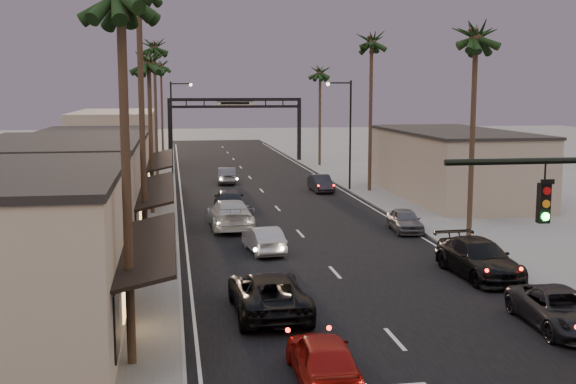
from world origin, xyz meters
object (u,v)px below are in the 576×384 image
object	(u,v)px
palm_ld	(154,43)
oncoming_red	(323,357)
palm_ra	(476,29)
palm_far	(161,63)
palm_rb	(372,37)
oncoming_pickup	(268,293)
streetlight_left	(174,120)
curbside_black	(479,258)
curbside_near	(561,309)
streetlight_right	(347,126)
arch	(235,113)
oncoming_silver	(263,239)
palm_rc	(320,68)
palm_lc	(149,56)

from	to	relation	value
palm_ld	oncoming_red	xyz separation A→B (m)	(5.48, -48.00, -11.69)
palm_ra	palm_far	xyz separation A→B (m)	(-16.90, 54.00, 0.00)
palm_rb	oncoming_pickup	distance (m)	34.95
streetlight_left	oncoming_red	distance (m)	51.35
palm_far	oncoming_pickup	bearing A→B (deg)	-86.03
oncoming_red	curbside_black	bearing A→B (deg)	-131.06
curbside_near	curbside_black	distance (m)	7.15
palm_rb	oncoming_pickup	world-z (taller)	palm_rb
streetlight_right	palm_ra	xyz separation A→B (m)	(1.68, -21.00, 6.11)
oncoming_pickup	palm_ra	bearing A→B (deg)	-140.62
arch	curbside_near	xyz separation A→B (m)	(6.06, -59.84, -4.84)
curbside_near	palm_rb	bearing A→B (deg)	88.88
oncoming_silver	palm_rc	bearing A→B (deg)	-112.42
palm_ld	oncoming_silver	bearing A→B (deg)	-79.38
palm_rc	palm_ld	bearing A→B (deg)	-152.38
streetlight_left	arch	bearing A→B (deg)	60.03
palm_ra	oncoming_red	distance (m)	23.27
palm_lc	palm_ld	distance (m)	19.10
streetlight_left	streetlight_right	bearing A→B (deg)	-43.21
palm_ra	oncoming_pickup	xyz separation A→B (m)	(-12.42, -10.53, -10.65)
palm_ld	curbside_black	xyz separation A→B (m)	(14.80, -37.69, -11.59)
arch	palm_ra	bearing A→B (deg)	-79.41
palm_rb	curbside_near	world-z (taller)	palm_rb
palm_lc	curbside_black	world-z (taller)	palm_lc
palm_rb	oncoming_red	distance (m)	40.54
streetlight_left	curbside_near	world-z (taller)	streetlight_left
palm_lc	palm_far	xyz separation A→B (m)	(0.30, 42.00, 0.97)
streetlight_right	curbside_black	bearing A→B (deg)	-91.49
oncoming_pickup	curbside_near	xyz separation A→B (m)	(9.89, -3.31, -0.10)
palm_lc	oncoming_silver	xyz separation A→B (m)	(5.89, -12.39, -9.79)
palm_ld	palm_rc	xyz separation A→B (m)	(17.20, 9.00, -1.95)
oncoming_red	streetlight_right	bearing A→B (deg)	-103.74
curbside_near	oncoming_red	bearing A→B (deg)	-157.84
oncoming_red	curbside_near	size ratio (longest dim) A/B	0.85
oncoming_silver	curbside_near	bearing A→B (deg)	116.36
palm_rb	oncoming_silver	xyz separation A→B (m)	(-11.31, -20.39, -11.73)
palm_ra	palm_rb	distance (m)	20.02
palm_far	curbside_black	world-z (taller)	palm_far
oncoming_silver	palm_ld	bearing A→B (deg)	-86.15
arch	oncoming_pickup	distance (m)	56.85
palm_far	curbside_black	xyz separation A→B (m)	(14.50, -60.69, -10.62)
streetlight_left	oncoming_pickup	size ratio (longest dim) A/B	1.57
streetlight_right	streetlight_left	xyz separation A→B (m)	(-13.84, 13.00, 0.00)
palm_ld	palm_ra	xyz separation A→B (m)	(17.20, -31.00, -0.97)
palm_ld	streetlight_left	bearing A→B (deg)	60.75
oncoming_red	curbside_near	world-z (taller)	oncoming_red
palm_lc	palm_ld	bearing A→B (deg)	90.00
streetlight_right	palm_ra	distance (m)	21.94
palm_lc	curbside_near	size ratio (longest dim) A/B	2.45
streetlight_left	palm_far	world-z (taller)	palm_far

